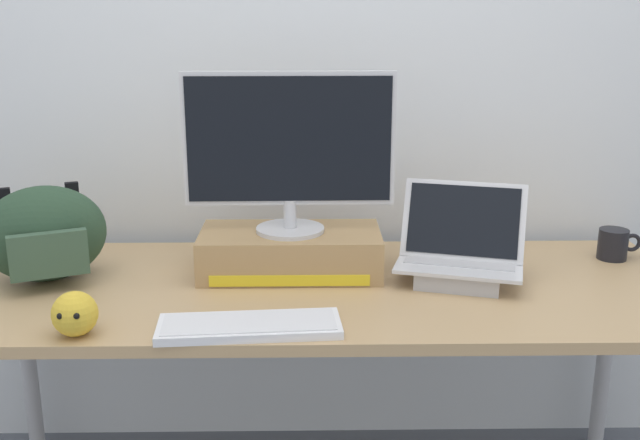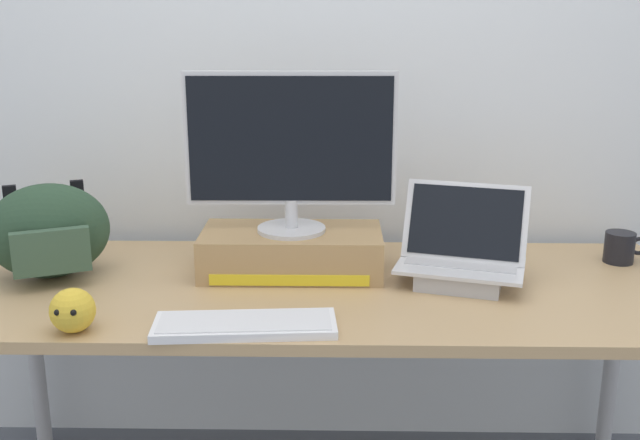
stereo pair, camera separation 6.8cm
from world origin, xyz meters
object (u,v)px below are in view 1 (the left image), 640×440
desktop_monitor (289,149)px  plush_toy (75,314)px  toner_box_yellow (290,252)px  external_keyboard (249,326)px  coffee_mug (614,244)px  messenger_backpack (45,234)px  open_laptop (460,262)px

desktop_monitor → plush_toy: size_ratio=5.52×
toner_box_yellow → external_keyboard: bearing=-102.2°
coffee_mug → messenger_backpack: bearing=-174.4°
desktop_monitor → plush_toy: bearing=-139.6°
coffee_mug → plush_toy: size_ratio=1.23×
coffee_mug → plush_toy: 1.53m
desktop_monitor → open_laptop: size_ratio=1.50×
toner_box_yellow → open_laptop: (0.46, -0.08, -0.01)m
toner_box_yellow → messenger_backpack: bearing=-175.0°
open_laptop → coffee_mug: bearing=35.8°
open_laptop → plush_toy: (-0.94, -0.34, -0.00)m
desktop_monitor → plush_toy: desktop_monitor is taller
open_laptop → toner_box_yellow: bearing=-173.4°
open_laptop → plush_toy: 1.00m
desktop_monitor → plush_toy: 0.70m
desktop_monitor → open_laptop: desktop_monitor is taller
toner_box_yellow → open_laptop: size_ratio=1.32×
toner_box_yellow → messenger_backpack: size_ratio=1.35×
messenger_backpack → plush_toy: 0.41m
messenger_backpack → plush_toy: size_ratio=3.60×
external_keyboard → plush_toy: plush_toy is taller
open_laptop → external_keyboard: (-0.55, -0.32, -0.04)m
external_keyboard → coffee_mug: 1.16m
external_keyboard → messenger_backpack: size_ratio=1.15×
open_laptop → external_keyboard: 0.64m
open_laptop → messenger_backpack: 1.13m
coffee_mug → toner_box_yellow: bearing=-174.0°
toner_box_yellow → coffee_mug: 0.96m
external_keyboard → messenger_backpack: messenger_backpack is taller
desktop_monitor → open_laptop: 0.56m
open_laptop → coffee_mug: size_ratio=2.99×
desktop_monitor → external_keyboard: size_ratio=1.33×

